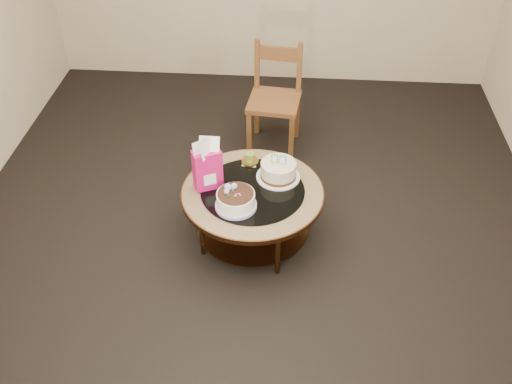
# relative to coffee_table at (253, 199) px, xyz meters

# --- Properties ---
(ground) EXTENTS (5.00, 5.00, 0.00)m
(ground) POSITION_rel_coffee_table_xyz_m (-0.00, 0.00, -0.38)
(ground) COLOR black
(ground) RESTS_ON ground
(room_walls) EXTENTS (4.52, 5.02, 2.61)m
(room_walls) POSITION_rel_coffee_table_xyz_m (-0.00, 0.00, 1.16)
(room_walls) COLOR beige
(room_walls) RESTS_ON ground
(coffee_table) EXTENTS (1.02, 1.02, 0.46)m
(coffee_table) POSITION_rel_coffee_table_xyz_m (0.00, 0.00, 0.00)
(coffee_table) COLOR #543018
(coffee_table) RESTS_ON ground
(decorated_cake) EXTENTS (0.28, 0.28, 0.17)m
(decorated_cake) POSITION_rel_coffee_table_xyz_m (-0.10, -0.19, 0.13)
(decorated_cake) COLOR #BA96D4
(decorated_cake) RESTS_ON coffee_table
(cream_cake) EXTENTS (0.32, 0.32, 0.20)m
(cream_cake) POSITION_rel_coffee_table_xyz_m (0.17, 0.16, 0.14)
(cream_cake) COLOR white
(cream_cake) RESTS_ON coffee_table
(gift_bag) EXTENTS (0.22, 0.19, 0.39)m
(gift_bag) POSITION_rel_coffee_table_xyz_m (-0.32, 0.02, 0.27)
(gift_bag) COLOR #DA145C
(gift_bag) RESTS_ON coffee_table
(pillar_candle) EXTENTS (0.13, 0.13, 0.10)m
(pillar_candle) POSITION_rel_coffee_table_xyz_m (-0.04, 0.32, 0.11)
(pillar_candle) COLOR #CAB353
(pillar_candle) RESTS_ON coffee_table
(dining_chair) EXTENTS (0.48, 0.48, 0.94)m
(dining_chair) POSITION_rel_coffee_table_xyz_m (0.10, 1.24, 0.10)
(dining_chair) COLOR brown
(dining_chair) RESTS_ON ground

